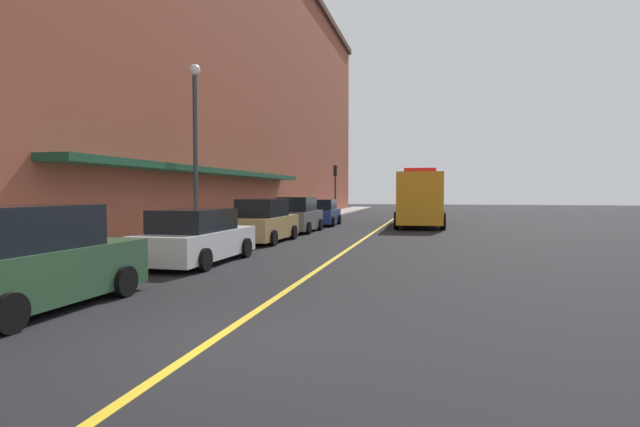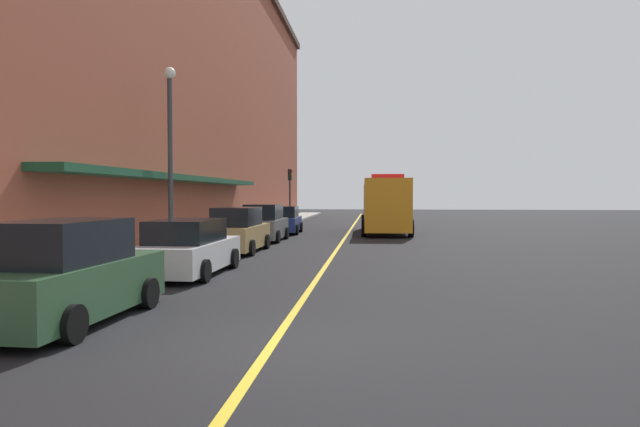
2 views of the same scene
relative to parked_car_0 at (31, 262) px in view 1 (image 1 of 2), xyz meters
name	(u,v)px [view 1 (image 1 of 2)]	position (x,y,z in m)	size (l,w,h in m)	color
ground_plane	(383,226)	(4.00, 23.97, -0.89)	(112.00, 112.00, 0.00)	black
sidewalk_left	(288,224)	(-2.20, 23.97, -0.81)	(2.40, 70.00, 0.15)	#9E9B93
lane_center_stripe	(383,226)	(4.00, 23.97, -0.88)	(0.16, 70.00, 0.01)	gold
brick_building_left	(178,74)	(-9.43, 22.97, 9.02)	(13.22, 64.00, 19.80)	brown
parked_car_0	(31,262)	(0.00, 0.00, 0.00)	(2.08, 4.58, 1.92)	#2D5133
parked_car_1	(197,238)	(0.12, 6.29, -0.11)	(2.15, 4.87, 1.65)	silver
parked_car_2	(264,222)	(0.01, 12.82, -0.03)	(1.99, 4.72, 1.86)	#A5844C
parked_car_3	(298,216)	(0.00, 18.32, -0.01)	(2.06, 4.24, 1.88)	#595B60
parked_car_4	(322,213)	(0.13, 23.87, -0.10)	(2.09, 4.18, 1.67)	navy
utility_truck	(420,199)	(6.26, 24.96, 0.79)	(3.08, 9.43, 3.52)	orange
street_lamp_left	(195,134)	(-1.95, 10.40, 3.51)	(0.44, 0.44, 6.94)	#33383D
traffic_light_near	(335,180)	(-1.29, 35.54, 2.27)	(0.38, 0.36, 4.30)	#232326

